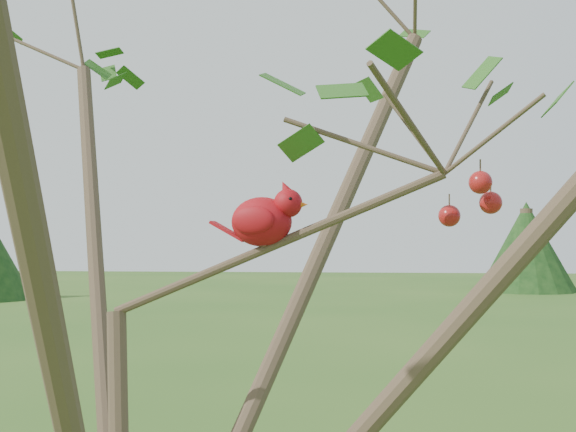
% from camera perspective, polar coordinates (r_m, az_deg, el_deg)
% --- Properties ---
extents(crabapple_tree, '(2.35, 2.05, 2.95)m').
position_cam_1_polar(crabapple_tree, '(1.25, -11.92, -0.19)').
color(crabapple_tree, '#463525').
rests_on(crabapple_tree, ground).
extents(cardinal, '(0.19, 0.11, 0.13)m').
position_cam_1_polar(cardinal, '(1.30, -1.84, -0.24)').
color(cardinal, '#A60E17').
rests_on(cardinal, ground).
extents(distant_trees, '(39.76, 9.84, 3.38)m').
position_cam_1_polar(distant_trees, '(24.75, -1.86, -2.94)').
color(distant_trees, '#463525').
rests_on(distant_trees, ground).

